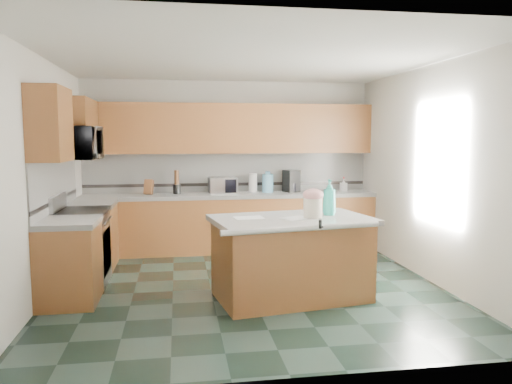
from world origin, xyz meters
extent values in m
plane|color=black|center=(0.00, 0.00, 0.00)|extent=(4.60, 4.60, 0.00)
plane|color=white|center=(0.00, 0.00, 2.70)|extent=(4.60, 4.60, 0.00)
cube|color=silver|center=(0.00, 2.32, 1.35)|extent=(4.60, 0.04, 2.70)
cube|color=silver|center=(0.00, -2.32, 1.35)|extent=(4.60, 0.04, 2.70)
cube|color=silver|center=(-2.32, 0.00, 1.35)|extent=(0.04, 4.60, 2.70)
cube|color=silver|center=(2.32, 0.00, 1.35)|extent=(0.04, 4.60, 2.70)
cube|color=#482A13|center=(0.00, 2.00, 0.43)|extent=(4.60, 0.60, 0.86)
cube|color=silver|center=(0.00, 2.00, 0.89)|extent=(4.60, 0.64, 0.06)
cube|color=#482A13|center=(0.00, 2.13, 1.94)|extent=(4.60, 0.33, 0.78)
cube|color=silver|center=(0.00, 2.29, 1.24)|extent=(4.60, 0.02, 0.63)
cube|color=black|center=(0.00, 2.28, 1.04)|extent=(4.60, 0.01, 0.05)
cube|color=#482A13|center=(-2.00, 1.29, 0.43)|extent=(0.60, 0.82, 0.86)
cube|color=silver|center=(-2.00, 1.29, 0.89)|extent=(0.64, 0.82, 0.06)
cube|color=#482A13|center=(-2.00, -0.24, 0.43)|extent=(0.60, 0.72, 0.86)
cube|color=silver|center=(-2.00, -0.24, 0.89)|extent=(0.64, 0.72, 0.06)
cube|color=silver|center=(-2.29, 0.55, 1.24)|extent=(0.02, 2.30, 0.63)
cube|color=black|center=(-2.28, 0.55, 1.04)|extent=(0.01, 2.30, 0.05)
cube|color=#482A13|center=(-2.13, 1.42, 1.94)|extent=(0.33, 1.09, 0.78)
cube|color=#482A13|center=(-2.13, -0.24, 1.94)|extent=(0.33, 0.72, 0.78)
cube|color=#B7B7BC|center=(-2.00, 0.50, 0.44)|extent=(0.60, 0.76, 0.88)
cube|color=black|center=(-1.71, 0.50, 0.40)|extent=(0.02, 0.68, 0.55)
cube|color=black|center=(-2.00, 0.50, 0.90)|extent=(0.62, 0.78, 0.04)
cylinder|color=#B7B7BC|center=(-1.68, 0.50, 0.78)|extent=(0.02, 0.66, 0.02)
cube|color=#B7B7BC|center=(-2.26, 0.50, 1.02)|extent=(0.06, 0.76, 0.18)
imported|color=#B7B7BC|center=(-2.00, 0.50, 1.73)|extent=(0.50, 0.73, 0.41)
cube|color=#482A13|center=(0.42, -0.46, 0.43)|extent=(1.75, 1.18, 0.86)
cube|color=silver|center=(0.42, -0.46, 0.89)|extent=(1.86, 1.29, 0.06)
cylinder|color=silver|center=(0.42, -0.97, 0.89)|extent=(1.71, 0.34, 0.06)
cylinder|color=#EDE1C7|center=(0.65, -0.52, 1.03)|extent=(0.23, 0.23, 0.22)
ellipsoid|color=#D38C8D|center=(0.65, -0.52, 1.17)|extent=(0.23, 0.23, 0.14)
cylinder|color=tan|center=(0.65, -0.52, 1.22)|extent=(0.07, 0.03, 0.03)
sphere|color=tan|center=(0.61, -0.52, 1.22)|extent=(0.04, 0.04, 0.04)
sphere|color=tan|center=(0.69, -0.52, 1.22)|extent=(0.04, 0.04, 0.04)
imported|color=teal|center=(0.89, -0.35, 1.12)|extent=(0.17, 0.17, 0.41)
cube|color=white|center=(0.46, -0.52, 0.92)|extent=(0.38, 0.34, 0.00)
cube|color=white|center=(-0.05, -0.42, 0.92)|extent=(0.34, 0.27, 0.00)
cube|color=black|center=(0.61, -0.95, 0.93)|extent=(0.05, 0.10, 0.09)
cylinder|color=black|center=(0.61, -1.01, 0.91)|extent=(0.02, 0.07, 0.02)
cube|color=#472814|center=(-1.26, 2.05, 1.03)|extent=(0.16, 0.20, 0.25)
cylinder|color=black|center=(-0.84, 2.08, 1.00)|extent=(0.12, 0.12, 0.15)
cylinder|color=#472814|center=(-0.84, 2.08, 1.18)|extent=(0.07, 0.07, 0.22)
cube|color=#B7B7BC|center=(-0.11, 2.05, 1.05)|extent=(0.45, 0.32, 0.25)
cube|color=black|center=(-0.11, 1.91, 1.05)|extent=(0.39, 0.01, 0.21)
cylinder|color=white|center=(0.38, 2.10, 1.07)|extent=(0.14, 0.14, 0.30)
cylinder|color=#B7B7BC|center=(0.38, 2.10, 0.93)|extent=(0.20, 0.20, 0.01)
cylinder|color=#63A4C8|center=(0.61, 2.06, 1.07)|extent=(0.18, 0.18, 0.29)
cylinder|color=#63A4C8|center=(0.61, 2.06, 1.24)|extent=(0.08, 0.08, 0.04)
cube|color=black|center=(1.00, 2.08, 1.10)|extent=(0.28, 0.29, 0.36)
cylinder|color=black|center=(1.00, 2.03, 0.99)|extent=(0.15, 0.15, 0.15)
imported|color=white|center=(1.88, 2.05, 1.02)|extent=(0.11, 0.11, 0.21)
cylinder|color=red|center=(1.88, 2.05, 1.14)|extent=(0.02, 0.02, 0.03)
cube|color=white|center=(2.29, -0.20, 1.50)|extent=(0.02, 1.40, 1.10)
camera|label=1|loc=(-0.82, -5.79, 1.80)|focal=35.00mm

